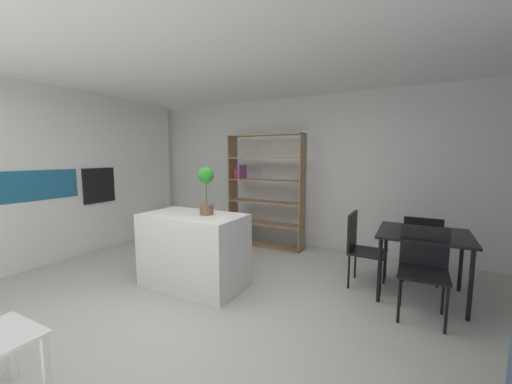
# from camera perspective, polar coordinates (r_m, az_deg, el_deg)

# --- Properties ---
(ground_plane) EXTENTS (9.93, 9.93, 0.00)m
(ground_plane) POSITION_cam_1_polar(r_m,az_deg,el_deg) (3.61, -9.35, -20.51)
(ground_plane) COLOR beige
(ceiling_slab) EXTENTS (7.21, 5.59, 0.06)m
(ceiling_slab) POSITION_cam_1_polar(r_m,az_deg,el_deg) (3.39, -10.34, 25.42)
(ceiling_slab) COLOR white
(ceiling_slab) RESTS_ON ground_plane
(back_partition) EXTENTS (7.21, 0.06, 2.71)m
(back_partition) POSITION_cam_1_polar(r_m,az_deg,el_deg) (5.66, 7.62, 3.75)
(back_partition) COLOR silver
(back_partition) RESTS_ON ground_plane
(tall_cabinet_run_left) EXTENTS (0.63, 5.03, 2.71)m
(tall_cabinet_run_left) POSITION_cam_1_polar(r_m,az_deg,el_deg) (5.79, -36.00, 2.57)
(tall_cabinet_run_left) COLOR white
(tall_cabinet_run_left) RESTS_ON ground_plane
(cabinet_niche_splashback) EXTENTS (0.01, 1.09, 0.44)m
(cabinet_niche_splashback) POSITION_cam_1_polar(r_m,az_deg,el_deg) (5.45, -35.71, 1.05)
(cabinet_niche_splashback) COLOR #1E6084
(cabinet_niche_splashback) RESTS_ON ground_plane
(built_in_oven) EXTENTS (0.06, 0.57, 0.60)m
(built_in_oven) POSITION_cam_1_polar(r_m,az_deg,el_deg) (5.91, -27.59, 1.16)
(built_in_oven) COLOR black
(built_in_oven) RESTS_ON ground_plane
(kitchen_island) EXTENTS (1.28, 0.72, 0.93)m
(kitchen_island) POSITION_cam_1_polar(r_m,az_deg,el_deg) (3.97, -11.69, -10.73)
(kitchen_island) COLOR white
(kitchen_island) RESTS_ON ground_plane
(potted_plant_on_island) EXTENTS (0.20, 0.20, 0.59)m
(potted_plant_on_island) POSITION_cam_1_polar(r_m,az_deg,el_deg) (3.75, -9.42, 1.13)
(potted_plant_on_island) COLOR brown
(potted_plant_on_island) RESTS_ON kitchen_island
(open_bookshelf) EXTENTS (1.42, 0.32, 2.04)m
(open_bookshelf) POSITION_cam_1_polar(r_m,az_deg,el_deg) (5.52, 1.13, -0.45)
(open_bookshelf) COLOR #997551
(open_bookshelf) RESTS_ON ground_plane
(dining_table) EXTENTS (0.97, 0.88, 0.77)m
(dining_table) POSITION_cam_1_polar(r_m,az_deg,el_deg) (4.04, 29.14, -7.91)
(dining_table) COLOR black
(dining_table) RESTS_ON ground_plane
(dining_chair_near) EXTENTS (0.46, 0.46, 0.92)m
(dining_chair_near) POSITION_cam_1_polar(r_m,az_deg,el_deg) (3.63, 29.13, -11.68)
(dining_chair_near) COLOR black
(dining_chair_near) RESTS_ON ground_plane
(dining_chair_far) EXTENTS (0.45, 0.44, 0.88)m
(dining_chair_far) POSITION_cam_1_polar(r_m,az_deg,el_deg) (4.52, 28.91, -8.27)
(dining_chair_far) COLOR black
(dining_chair_far) RESTS_ON ground_plane
(dining_chair_island_side) EXTENTS (0.44, 0.45, 0.94)m
(dining_chair_island_side) POSITION_cam_1_polar(r_m,az_deg,el_deg) (4.11, 19.04, -9.12)
(dining_chair_island_side) COLOR black
(dining_chair_island_side) RESTS_ON ground_plane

